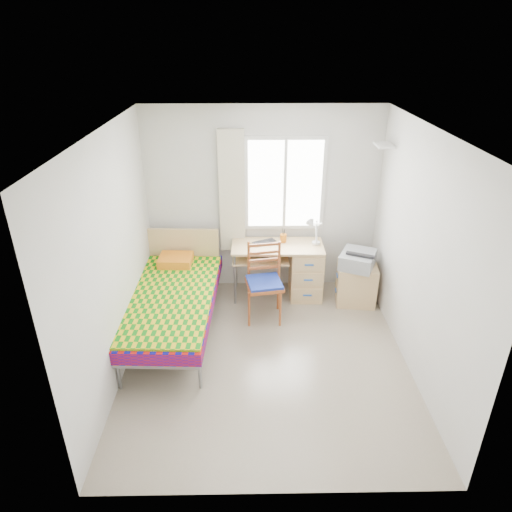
{
  "coord_description": "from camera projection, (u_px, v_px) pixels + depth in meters",
  "views": [
    {
      "loc": [
        -0.19,
        -4.24,
        3.42
      ],
      "look_at": [
        -0.11,
        0.55,
        1.05
      ],
      "focal_mm": 32.0,
      "sensor_mm": 36.0,
      "label": 1
    }
  ],
  "objects": [
    {
      "name": "bed",
      "position": [
        172.0,
        298.0,
        5.62
      ],
      "size": [
        1.13,
        2.26,
        0.96
      ],
      "rotation": [
        0.0,
        0.0,
        -0.04
      ],
      "color": "gray",
      "rests_on": "floor"
    },
    {
      "name": "pen_cup",
      "position": [
        283.0,
        238.0,
        6.32
      ],
      "size": [
        0.11,
        0.11,
        0.11
      ],
      "primitive_type": "cylinder",
      "rotation": [
        0.0,
        0.0,
        -0.2
      ],
      "color": "orange",
      "rests_on": "desk"
    },
    {
      "name": "book",
      "position": [
        259.0,
        257.0,
        6.35
      ],
      "size": [
        0.22,
        0.27,
        0.02
      ],
      "primitive_type": "imported",
      "rotation": [
        0.0,
        0.0,
        0.26
      ],
      "color": "gray",
      "rests_on": "desk"
    },
    {
      "name": "floor",
      "position": [
        266.0,
        357.0,
        5.32
      ],
      "size": [
        3.5,
        3.5,
        0.0
      ],
      "primitive_type": "plane",
      "color": "#BCAD93",
      "rests_on": "ground"
    },
    {
      "name": "window",
      "position": [
        285.0,
        184.0,
        6.19
      ],
      "size": [
        1.1,
        0.04,
        1.3
      ],
      "color": "white",
      "rests_on": "wall_back"
    },
    {
      "name": "desk",
      "position": [
        301.0,
        268.0,
        6.41
      ],
      "size": [
        1.26,
        0.59,
        0.78
      ],
      "rotation": [
        0.0,
        0.0,
        -0.02
      ],
      "color": "tan",
      "rests_on": "floor"
    },
    {
      "name": "curtain",
      "position": [
        232.0,
        193.0,
        6.18
      ],
      "size": [
        0.35,
        0.05,
        1.7
      ],
      "primitive_type": "cube",
      "color": "beige",
      "rests_on": "wall_back"
    },
    {
      "name": "floating_shelf",
      "position": [
        384.0,
        145.0,
        5.65
      ],
      "size": [
        0.2,
        0.32,
        0.03
      ],
      "primitive_type": "cube",
      "color": "white",
      "rests_on": "wall_right"
    },
    {
      "name": "wall_back",
      "position": [
        263.0,
        201.0,
        6.31
      ],
      "size": [
        3.2,
        0.0,
        3.2
      ],
      "primitive_type": "plane",
      "rotation": [
        1.57,
        0.0,
        0.0
      ],
      "color": "silver",
      "rests_on": "ground"
    },
    {
      "name": "task_lamp",
      "position": [
        313.0,
        229.0,
        6.05
      ],
      "size": [
        0.24,
        0.33,
        0.44
      ],
      "rotation": [
        0.0,
        0.0,
        -0.27
      ],
      "color": "white",
      "rests_on": "desk"
    },
    {
      "name": "wall_left",
      "position": [
        114.0,
        259.0,
        4.72
      ],
      "size": [
        0.0,
        3.5,
        3.5
      ],
      "primitive_type": "plane",
      "rotation": [
        1.57,
        0.0,
        1.57
      ],
      "color": "silver",
      "rests_on": "ground"
    },
    {
      "name": "wall_right",
      "position": [
        420.0,
        257.0,
        4.77
      ],
      "size": [
        0.0,
        3.5,
        3.5
      ],
      "primitive_type": "plane",
      "rotation": [
        1.57,
        0.0,
        -1.57
      ],
      "color": "silver",
      "rests_on": "ground"
    },
    {
      "name": "ceiling",
      "position": [
        269.0,
        131.0,
        4.17
      ],
      "size": [
        3.5,
        3.5,
        0.0
      ],
      "primitive_type": "plane",
      "rotation": [
        3.14,
        0.0,
        0.0
      ],
      "color": "white",
      "rests_on": "wall_back"
    },
    {
      "name": "cabinet",
      "position": [
        356.0,
        283.0,
        6.31
      ],
      "size": [
        0.58,
        0.52,
        0.57
      ],
      "rotation": [
        0.0,
        0.0,
        -0.12
      ],
      "color": "tan",
      "rests_on": "floor"
    },
    {
      "name": "printer",
      "position": [
        358.0,
        259.0,
        6.11
      ],
      "size": [
        0.59,
        0.62,
        0.21
      ],
      "rotation": [
        0.0,
        0.0,
        -0.43
      ],
      "color": "#A9ACB1",
      "rests_on": "cabinet"
    },
    {
      "name": "laptop",
      "position": [
        266.0,
        244.0,
        6.26
      ],
      "size": [
        0.39,
        0.34,
        0.03
      ],
      "primitive_type": "imported",
      "rotation": [
        0.0,
        0.0,
        0.46
      ],
      "color": "black",
      "rests_on": "desk"
    },
    {
      "name": "chair",
      "position": [
        265.0,
        278.0,
        5.87
      ],
      "size": [
        0.51,
        0.51,
        1.02
      ],
      "rotation": [
        0.0,
        0.0,
        0.18
      ],
      "color": "#9F3A1E",
      "rests_on": "floor"
    }
  ]
}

